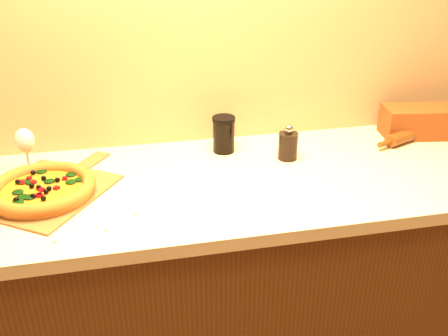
% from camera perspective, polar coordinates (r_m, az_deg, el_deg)
% --- Properties ---
extents(cabinet, '(2.80, 0.65, 0.86)m').
position_cam_1_polar(cabinet, '(1.84, -1.15, -14.34)').
color(cabinet, '#4D2A10').
rests_on(cabinet, ground).
extents(countertop, '(2.84, 0.68, 0.04)m').
position_cam_1_polar(countertop, '(1.59, -1.29, -1.90)').
color(countertop, beige).
rests_on(countertop, cabinet).
extents(pizza_peel, '(0.48, 0.51, 0.01)m').
position_cam_1_polar(pizza_peel, '(1.60, -19.52, -2.43)').
color(pizza_peel, brown).
rests_on(pizza_peel, countertop).
extents(pizza, '(0.31, 0.31, 0.04)m').
position_cam_1_polar(pizza, '(1.56, -20.06, -2.25)').
color(pizza, '#BD7E2F').
rests_on(pizza, pizza_peel).
extents(bottle_cap, '(0.03, 0.03, 0.01)m').
position_cam_1_polar(bottle_cap, '(1.45, -20.41, -5.56)').
color(bottle_cap, black).
rests_on(bottle_cap, countertop).
extents(pepper_grinder, '(0.07, 0.07, 0.12)m').
position_cam_1_polar(pepper_grinder, '(1.71, 7.33, 2.64)').
color(pepper_grinder, black).
rests_on(pepper_grinder, countertop).
extents(rolling_pin, '(0.33, 0.15, 0.05)m').
position_cam_1_polar(rolling_pin, '(1.98, 20.52, 3.59)').
color(rolling_pin, '#56240E').
rests_on(rolling_pin, countertop).
extents(bread_bag, '(0.42, 0.20, 0.11)m').
position_cam_1_polar(bread_bag, '(2.06, 23.16, 4.93)').
color(bread_bag, brown).
rests_on(bread_bag, countertop).
extents(wine_glass, '(0.06, 0.06, 0.15)m').
position_cam_1_polar(wine_glass, '(1.69, -21.82, 2.78)').
color(wine_glass, silver).
rests_on(wine_glass, countertop).
extents(dark_jar, '(0.08, 0.08, 0.13)m').
position_cam_1_polar(dark_jar, '(1.75, -0.03, 3.88)').
color(dark_jar, black).
rests_on(dark_jar, countertop).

